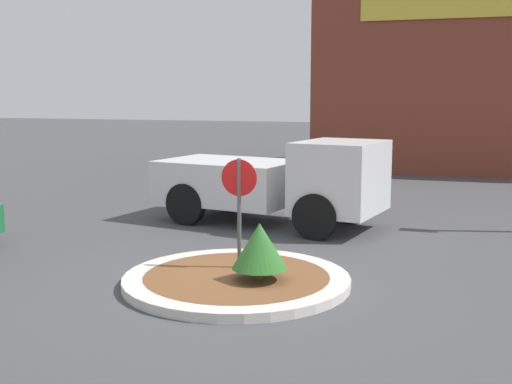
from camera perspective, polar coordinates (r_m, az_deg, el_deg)
name	(u,v)px	position (r m, az deg, el deg)	size (l,w,h in m)	color
ground_plane	(237,284)	(10.61, -1.74, -8.22)	(120.00, 120.00, 0.00)	#474749
traffic_island	(237,280)	(10.59, -1.74, -7.82)	(3.72, 3.72, 0.15)	beige
stop_sign	(239,196)	(10.78, -1.50, -0.39)	(0.62, 0.07, 2.03)	#4C4C51
island_shrub	(260,246)	(10.17, 0.32, -4.80)	(0.88, 0.88, 0.93)	brown
utility_truck	(275,181)	(15.16, 1.72, 0.98)	(5.68, 3.14, 2.04)	silver
storefront_building	(480,83)	(28.04, 19.28, 9.16)	(12.77, 6.07, 7.07)	brown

